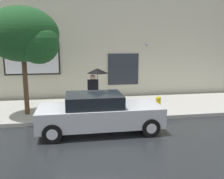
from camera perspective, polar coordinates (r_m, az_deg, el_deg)
ground_plane at (r=8.79m, az=-6.07°, el=-10.16°), size 60.00×60.00×0.00m
sidewalk at (r=11.62m, az=-7.03°, el=-4.55°), size 20.00×4.00×0.15m
building_facade at (r=13.70m, az=-7.94°, el=12.18°), size 20.00×0.67×7.00m
parked_car at (r=8.64m, az=-3.12°, el=-5.62°), size 4.38×1.80×1.40m
fire_hydrant at (r=10.91m, az=10.97°, el=-3.43°), size 0.30×0.44×0.70m
pedestrian_with_umbrella at (r=10.78m, az=-3.86°, el=2.91°), size 0.95×0.95×1.92m
street_tree at (r=10.53m, az=-19.96°, el=11.84°), size 2.99×2.54×4.50m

